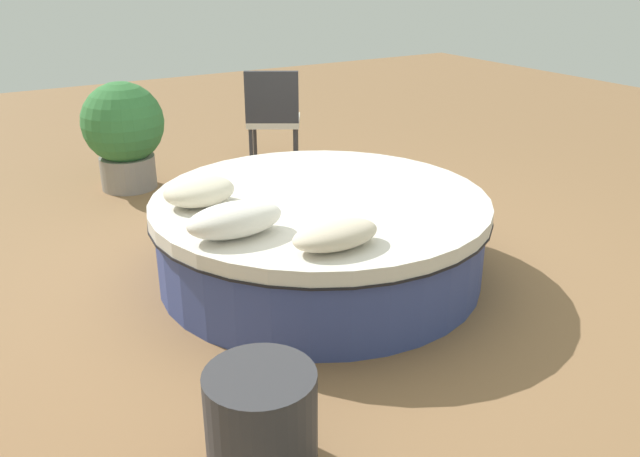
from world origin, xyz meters
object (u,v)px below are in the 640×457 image
object	(u,v)px
throw_pillow_1	(235,220)
side_table	(261,422)
throw_pillow_2	(335,235)
round_bed	(320,235)
throw_pillow_0	(199,191)
planter	(124,131)
patio_chair	(273,112)

from	to	relation	value
throw_pillow_1	side_table	distance (m)	1.29
throw_pillow_1	throw_pillow_2	xyz separation A→B (m)	(-0.39, 0.43, -0.02)
round_bed	side_table	bearing A→B (deg)	51.34
throw_pillow_0	planter	size ratio (longest dim) A/B	0.46
round_bed	planter	bearing A→B (deg)	-76.64
throw_pillow_1	side_table	size ratio (longest dim) A/B	1.19
round_bed	planter	xyz separation A→B (m)	(0.58, -2.46, 0.25)
round_bed	throw_pillow_0	bearing A→B (deg)	-20.80
round_bed	patio_chair	size ratio (longest dim) A/B	2.25
throw_pillow_1	side_table	xyz separation A→B (m)	(0.42, 1.15, -0.41)
throw_pillow_1	throw_pillow_0	bearing A→B (deg)	-91.32
round_bed	throw_pillow_2	bearing A→B (deg)	64.77
side_table	planter	bearing A→B (deg)	-98.29
round_bed	side_table	size ratio (longest dim) A/B	4.71
patio_chair	planter	size ratio (longest dim) A/B	1.00
throw_pillow_0	side_table	world-z (taller)	throw_pillow_0
throw_pillow_1	throw_pillow_2	size ratio (longest dim) A/B	1.11
throw_pillow_1	patio_chair	bearing A→B (deg)	-121.22
planter	side_table	xyz separation A→B (m)	(0.57, 3.90, -0.30)
round_bed	throw_pillow_1	distance (m)	0.87
round_bed	throw_pillow_2	xyz separation A→B (m)	(0.34, 0.72, 0.34)
round_bed	throw_pillow_1	world-z (taller)	throw_pillow_1
round_bed	throw_pillow_1	size ratio (longest dim) A/B	3.95
patio_chair	throw_pillow_2	bearing A→B (deg)	-80.67
side_table	throw_pillow_0	bearing A→B (deg)	-104.27
round_bed	patio_chair	xyz separation A→B (m)	(-0.88, -2.36, 0.27)
round_bed	patio_chair	bearing A→B (deg)	-110.44
round_bed	planter	world-z (taller)	planter
throw_pillow_2	round_bed	bearing A→B (deg)	-115.23
throw_pillow_0	throw_pillow_1	bearing A→B (deg)	88.68
patio_chair	side_table	size ratio (longest dim) A/B	2.09
round_bed	throw_pillow_2	distance (m)	0.87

